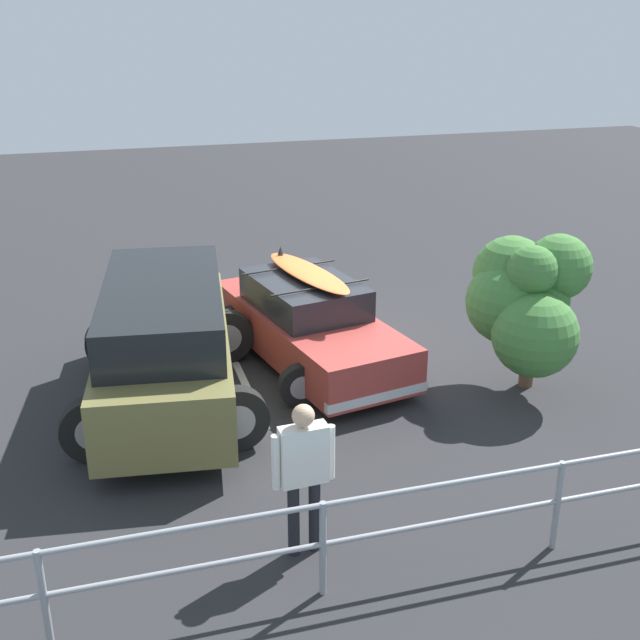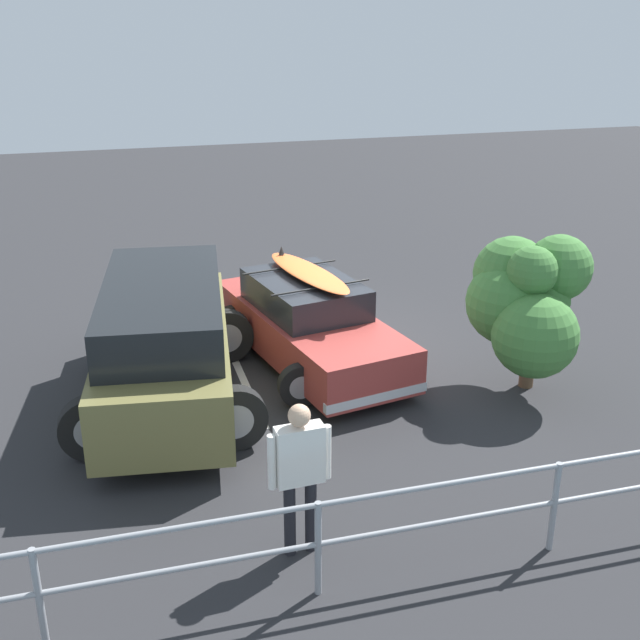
{
  "view_description": "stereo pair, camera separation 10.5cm",
  "coord_description": "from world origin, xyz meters",
  "views": [
    {
      "loc": [
        3.67,
        11.85,
        5.46
      ],
      "look_at": [
        0.45,
        0.85,
        0.95
      ],
      "focal_mm": 45.0,
      "sensor_mm": 36.0,
      "label": 1
    },
    {
      "loc": [
        3.57,
        11.88,
        5.46
      ],
      "look_at": [
        0.45,
        0.85,
        0.95
      ],
      "focal_mm": 45.0,
      "sensor_mm": 36.0,
      "label": 2
    }
  ],
  "objects": [
    {
      "name": "ground_plane",
      "position": [
        0.0,
        0.0,
        -0.01
      ],
      "size": [
        44.0,
        44.0,
        0.02
      ],
      "primitive_type": "cube",
      "color": "#28282B",
      "rests_on": "ground"
    },
    {
      "name": "person_bystander",
      "position": [
        1.84,
        4.99,
        1.05
      ],
      "size": [
        0.68,
        0.23,
        1.76
      ],
      "color": "black",
      "rests_on": "ground"
    },
    {
      "name": "parking_stripe",
      "position": [
        1.65,
        0.25,
        0.0
      ],
      "size": [
        0.12,
        4.08,
        0.0
      ],
      "primitive_type": "cube",
      "rotation": [
        0.0,
        0.0,
        1.57
      ],
      "color": "silver",
      "rests_on": "ground"
    },
    {
      "name": "bush_near_left",
      "position": [
        -2.38,
        2.04,
        1.4
      ],
      "size": [
        1.82,
        2.07,
        2.36
      ],
      "color": "brown",
      "rests_on": "ground"
    },
    {
      "name": "railing_fence",
      "position": [
        1.84,
        5.68,
        0.73
      ],
      "size": [
        10.42,
        0.08,
        1.06
      ],
      "color": "gray",
      "rests_on": "ground"
    },
    {
      "name": "suv_car",
      "position": [
        2.84,
        1.14,
        0.97
      ],
      "size": [
        3.02,
        5.01,
        1.87
      ],
      "color": "brown",
      "rests_on": "ground"
    },
    {
      "name": "sedan_car",
      "position": [
        0.46,
        0.21,
        0.65
      ],
      "size": [
        2.79,
        4.58,
        1.65
      ],
      "color": "#9E3833",
      "rests_on": "ground"
    }
  ]
}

